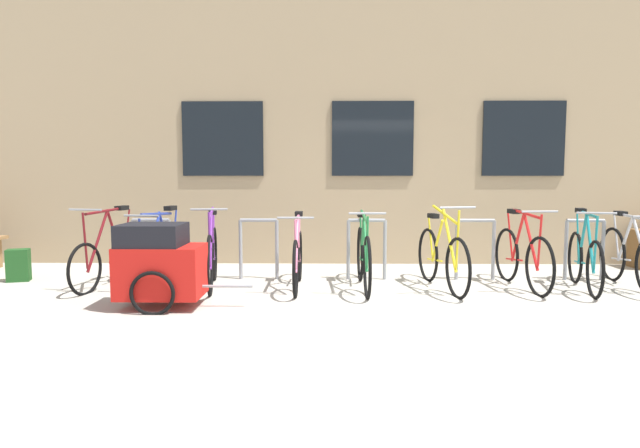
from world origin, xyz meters
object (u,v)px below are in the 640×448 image
(bicycle_silver, at_px, (630,257))
(bicycle_blue, at_px, (160,259))
(bicycle_teal, at_px, (585,259))
(bicycle_yellow, at_px, (442,257))
(bicycle_maroon, at_px, (109,257))
(bicycle_purple, at_px, (212,256))
(bicycle_red, at_px, (522,257))
(bicycle_pink, at_px, (298,258))
(bike_trailer, at_px, (160,264))
(bicycle_green, at_px, (363,257))
(backpack, at_px, (18,265))

(bicycle_silver, bearing_deg, bicycle_blue, -179.12)
(bicycle_silver, relative_size, bicycle_teal, 1.08)
(bicycle_yellow, height_order, bicycle_maroon, bicycle_yellow)
(bicycle_purple, xyz_separation_m, bicycle_maroon, (-1.35, 0.02, -0.03))
(bicycle_maroon, bearing_deg, bicycle_red, -0.14)
(bicycle_pink, height_order, bicycle_teal, bicycle_teal)
(bicycle_blue, xyz_separation_m, bicycle_red, (4.67, 0.08, 0.02))
(bicycle_red, bearing_deg, bicycle_teal, -7.39)
(bicycle_blue, height_order, bike_trailer, bicycle_blue)
(bicycle_teal, distance_m, bicycle_red, 0.76)
(bicycle_teal, relative_size, bicycle_red, 0.96)
(bicycle_green, relative_size, bicycle_yellow, 1.04)
(bicycle_green, bearing_deg, backpack, 175.59)
(bicycle_yellow, xyz_separation_m, bicycle_teal, (1.80, -0.02, -0.01))
(bicycle_pink, xyz_separation_m, bicycle_maroon, (-2.47, 0.07, -0.01))
(bicycle_purple, distance_m, bicycle_blue, 0.66)
(bicycle_pink, relative_size, bicycle_silver, 0.97)
(bicycle_teal, distance_m, bicycle_maroon, 6.12)
(bicycle_red, relative_size, bike_trailer, 1.18)
(bicycle_green, relative_size, backpack, 4.20)
(bicycle_maroon, distance_m, backpack, 1.41)
(bicycle_red, bearing_deg, backpack, 177.46)
(bike_trailer, bearing_deg, bicycle_silver, 10.95)
(bicycle_teal, bearing_deg, bicycle_maroon, 178.96)
(bicycle_maroon, bearing_deg, bicycle_silver, 0.02)
(bicycle_teal, xyz_separation_m, backpack, (-7.50, 0.40, -0.17))
(bicycle_green, bearing_deg, bicycle_maroon, 178.69)
(bicycle_purple, distance_m, bicycle_pink, 1.12)
(bike_trailer, bearing_deg, bicycle_purple, 72.59)
(bike_trailer, bearing_deg, bicycle_blue, 107.04)
(bicycle_red, bearing_deg, bicycle_purple, -179.92)
(bicycle_red, xyz_separation_m, backpack, (-6.74, 0.30, -0.18))
(bicycle_purple, xyz_separation_m, bicycle_pink, (1.12, -0.05, -0.02))
(bicycle_pink, height_order, backpack, bicycle_pink)
(bicycle_green, distance_m, bike_trailer, 2.53)
(bicycle_red, distance_m, backpack, 6.75)
(backpack, bearing_deg, bicycle_silver, -19.23)
(bicycle_yellow, bearing_deg, bike_trailer, -162.79)
(bicycle_purple, xyz_separation_m, backpack, (-2.73, 0.30, -0.18))
(bicycle_maroon, relative_size, bike_trailer, 1.12)
(bicycle_green, bearing_deg, bicycle_purple, 178.32)
(bicycle_silver, distance_m, bicycle_red, 1.39)
(bicycle_pink, height_order, bicycle_red, bicycle_red)
(bicycle_pink, distance_m, backpack, 3.87)
(bicycle_purple, xyz_separation_m, bicycle_silver, (5.40, 0.02, -0.00))
(bicycle_teal, relative_size, bicycle_maroon, 1.00)
(bicycle_blue, xyz_separation_m, bicycle_pink, (1.77, 0.02, 0.01))
(bicycle_yellow, bearing_deg, bicycle_green, 179.37)
(bicycle_purple, relative_size, backpack, 3.89)
(bicycle_yellow, bearing_deg, bicycle_blue, -179.93)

